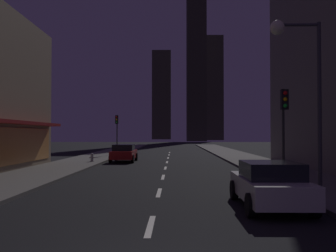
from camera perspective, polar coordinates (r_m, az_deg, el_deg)
name	(u,v)px	position (r m, az deg, el deg)	size (l,w,h in m)	color
ground_plane	(169,157)	(38.11, 0.08, -4.82)	(78.00, 136.00, 0.10)	black
sidewalk_right	(236,156)	(38.63, 10.56, -4.56)	(4.00, 76.00, 0.15)	#605E59
sidewalk_left	(101,156)	(38.84, -10.33, -4.55)	(4.00, 76.00, 0.15)	#605E59
lane_marking_center	(165,168)	(24.94, -0.40, -6.57)	(0.16, 43.80, 0.01)	silver
skyscraper_distant_tall	(162,95)	(162.03, -1.01, 4.83)	(8.24, 5.41, 38.99)	#373429
skyscraper_distant_mid	(196,50)	(123.70, 4.42, 11.74)	(6.27, 7.90, 60.27)	#2F2C23
skyscraper_distant_short	(214,88)	(143.19, 7.14, 5.82)	(6.80, 6.85, 39.88)	#373429
car_parked_near	(270,184)	(12.05, 15.56, -8.73)	(1.98, 4.24, 1.45)	silver
car_parked_far	(124,153)	(30.75, -6.89, -4.19)	(1.98, 4.24, 1.45)	#B21919
fire_hydrant_far_left	(92,158)	(29.56, -11.76, -4.84)	(0.42, 0.30, 0.65)	#B2B2B2
traffic_light_near_right	(284,114)	(17.10, 17.63, 1.73)	(0.32, 0.48, 4.20)	#2D2D2D
traffic_light_far_left	(117,126)	(39.16, -7.98, 0.04)	(0.32, 0.48, 4.20)	#2D2D2D
street_lamp_right	(298,63)	(15.19, 19.56, 9.24)	(1.96, 0.56, 6.58)	#38383D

